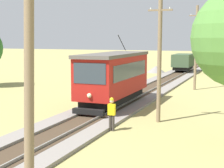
# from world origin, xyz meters

# --- Properties ---
(red_tram) EXTENTS (2.60, 8.54, 4.79)m
(red_tram) POSITION_xyz_m (0.00, 17.33, 2.19)
(red_tram) COLOR maroon
(red_tram) RESTS_ON rail_right
(freight_car) EXTENTS (2.40, 5.20, 2.31)m
(freight_car) POSITION_xyz_m (0.00, 44.32, 1.56)
(freight_car) COLOR #384C33
(freight_car) RESTS_ON rail_right
(utility_pole_foreground) EXTENTS (1.40, 0.60, 7.37)m
(utility_pole_foreground) POSITION_xyz_m (4.00, 1.40, 3.78)
(utility_pole_foreground) COLOR #7A664C
(utility_pole_foreground) RESTS_ON ground
(utility_pole_near_tram) EXTENTS (1.40, 0.34, 7.29)m
(utility_pole_near_tram) POSITION_xyz_m (4.00, 14.22, 3.74)
(utility_pole_near_tram) COLOR #7A664C
(utility_pole_near_tram) RESTS_ON ground
(utility_pole_mid) EXTENTS (1.40, 0.63, 7.88)m
(utility_pole_mid) POSITION_xyz_m (4.00, 28.35, 4.03)
(utility_pole_mid) COLOR #7A664C
(utility_pole_mid) RESTS_ON ground
(utility_pole_far) EXTENTS (1.40, 0.34, 6.55)m
(utility_pole_far) POSITION_xyz_m (4.00, 43.04, 3.37)
(utility_pole_far) COLOR #7A664C
(utility_pole_far) RESTS_ON ground
(utility_pole_distant) EXTENTS (1.40, 0.38, 8.32)m
(utility_pole_distant) POSITION_xyz_m (4.00, 54.74, 4.26)
(utility_pole_distant) COLOR #7A664C
(utility_pole_distant) RESTS_ON ground
(gravel_pile) EXTENTS (2.70, 2.70, 0.95)m
(gravel_pile) POSITION_xyz_m (-3.63, 43.30, 0.47)
(gravel_pile) COLOR gray
(gravel_pile) RESTS_ON ground
(track_worker) EXTENTS (0.39, 0.26, 1.78)m
(track_worker) POSITION_xyz_m (2.22, 11.29, 0.98)
(track_worker) COLOR #38332D
(track_worker) RESTS_ON ground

